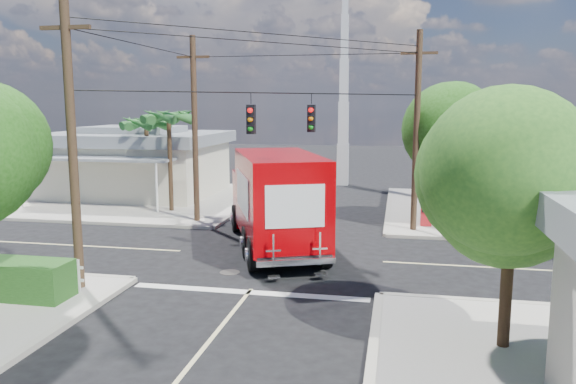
# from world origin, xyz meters

# --- Properties ---
(ground) EXTENTS (120.00, 120.00, 0.00)m
(ground) POSITION_xyz_m (0.00, 0.00, 0.00)
(ground) COLOR black
(ground) RESTS_ON ground
(sidewalk_ne) EXTENTS (14.12, 14.12, 0.14)m
(sidewalk_ne) POSITION_xyz_m (10.88, 10.88, 0.07)
(sidewalk_ne) COLOR #ACA79C
(sidewalk_ne) RESTS_ON ground
(sidewalk_nw) EXTENTS (14.12, 14.12, 0.14)m
(sidewalk_nw) POSITION_xyz_m (-10.88, 10.88, 0.07)
(sidewalk_nw) COLOR #ACA79C
(sidewalk_nw) RESTS_ON ground
(road_markings) EXTENTS (32.00, 32.00, 0.01)m
(road_markings) POSITION_xyz_m (0.00, -1.47, 0.01)
(road_markings) COLOR beige
(road_markings) RESTS_ON ground
(building_ne) EXTENTS (11.80, 10.20, 4.50)m
(building_ne) POSITION_xyz_m (12.50, 11.97, 2.32)
(building_ne) COLOR beige
(building_ne) RESTS_ON sidewalk_ne
(building_nw) EXTENTS (10.80, 10.20, 4.30)m
(building_nw) POSITION_xyz_m (-12.00, 12.46, 2.22)
(building_nw) COLOR beige
(building_nw) RESTS_ON sidewalk_nw
(radio_tower) EXTENTS (0.80, 0.80, 17.00)m
(radio_tower) POSITION_xyz_m (0.50, 20.00, 5.64)
(radio_tower) COLOR silver
(radio_tower) RESTS_ON ground
(tree_ne_front) EXTENTS (4.21, 4.14, 6.66)m
(tree_ne_front) POSITION_xyz_m (7.21, 6.76, 4.77)
(tree_ne_front) COLOR #422D1C
(tree_ne_front) RESTS_ON sidewalk_ne
(tree_ne_back) EXTENTS (3.77, 3.66, 5.82)m
(tree_ne_back) POSITION_xyz_m (9.81, 8.96, 4.19)
(tree_ne_back) COLOR #422D1C
(tree_ne_back) RESTS_ON sidewalk_ne
(tree_se) EXTENTS (3.67, 3.54, 5.62)m
(tree_se) POSITION_xyz_m (7.01, -7.24, 4.04)
(tree_se) COLOR #422D1C
(tree_se) RESTS_ON sidewalk_se
(palm_nw_front) EXTENTS (3.01, 3.08, 5.59)m
(palm_nw_front) POSITION_xyz_m (-7.50, 7.50, 5.04)
(palm_nw_front) COLOR #422D1C
(palm_nw_front) RESTS_ON sidewalk_nw
(palm_nw_back) EXTENTS (3.01, 3.08, 5.19)m
(palm_nw_back) POSITION_xyz_m (-9.50, 9.00, 4.67)
(palm_nw_back) COLOR #422D1C
(palm_nw_back) RESTS_ON sidewalk_nw
(utility_poles) EXTENTS (12.00, 10.68, 9.00)m
(utility_poles) POSITION_xyz_m (-1.58, 1.60, 4.67)
(utility_poles) COLOR #473321
(utility_poles) RESTS_ON ground
(vending_boxes) EXTENTS (1.90, 0.50, 1.10)m
(vending_boxes) POSITION_xyz_m (6.50, 6.20, 0.69)
(vending_boxes) COLOR red
(vending_boxes) RESTS_ON sidewalk_ne
(delivery_truck) EXTENTS (5.76, 9.35, 3.90)m
(delivery_truck) POSITION_xyz_m (-0.36, 1.21, 1.98)
(delivery_truck) COLOR black
(delivery_truck) RESTS_ON ground
(parked_car) EXTENTS (6.51, 3.93, 1.69)m
(parked_car) POSITION_xyz_m (10.69, 3.28, 0.85)
(parked_car) COLOR silver
(parked_car) RESTS_ON ground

